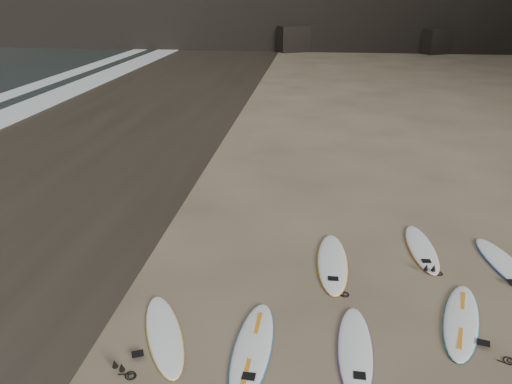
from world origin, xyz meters
The scene contains 9 objects.
ground centered at (0.00, 0.00, 0.00)m, with size 240.00×240.00×0.00m, color #897559.
wet_sand centered at (-13.00, 10.00, 0.00)m, with size 12.00×200.00×0.01m, color #383026.
surfboard_0 centered at (-4.13, -0.81, 0.05)m, with size 0.65×2.69×0.10m, color white.
surfboard_1 centered at (-2.32, -0.63, 0.04)m, with size 0.60×2.49×0.09m, color white.
surfboard_2 centered at (-0.23, 0.46, 0.05)m, with size 0.62×2.60×0.09m, color white.
surfboard_5 centered at (-2.65, 2.37, 0.05)m, with size 0.67×2.79×0.10m, color white.
surfboard_6 centered at (-0.45, 3.32, 0.05)m, with size 0.60×2.50×0.09m, color white.
surfboard_7 centered at (1.35, 2.68, 0.05)m, with size 0.65×2.73×0.10m, color white.
surfboard_11 centered at (-5.81, -0.60, 0.05)m, with size 0.60×2.50×0.09m, color white.
Camera 1 is at (-3.24, -7.91, 5.98)m, focal length 35.00 mm.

